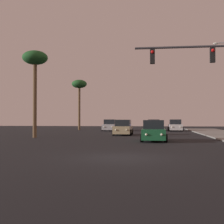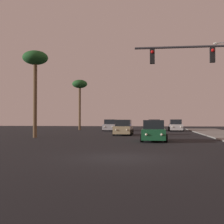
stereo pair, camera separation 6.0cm
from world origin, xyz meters
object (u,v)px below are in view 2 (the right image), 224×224
object	(u,v)px
car_tan	(123,128)
traffic_light_mast	(220,70)
car_green	(154,132)
car_blue	(154,126)
car_white	(176,126)
palm_tree_near	(35,62)
palm_tree_far	(80,87)
car_silver	(110,126)

from	to	relation	value
car_tan	traffic_light_mast	bearing A→B (deg)	117.28
car_green	car_blue	world-z (taller)	same
car_white	palm_tree_near	distance (m)	23.90
car_blue	traffic_light_mast	world-z (taller)	traffic_light_mast
car_white	palm_tree_far	size ratio (longest dim) A/B	0.54
car_white	palm_tree_near	world-z (taller)	palm_tree_near
car_silver	palm_tree_near	size ratio (longest dim) A/B	0.52
car_silver	car_blue	bearing A→B (deg)	-175.87
car_silver	traffic_light_mast	bearing A→B (deg)	111.84
car_green	palm_tree_near	distance (m)	13.23
car_green	palm_tree_far	distance (m)	26.59
palm_tree_far	car_green	bearing A→B (deg)	-63.50
car_blue	palm_tree_far	size ratio (longest dim) A/B	0.54
palm_tree_far	car_blue	bearing A→B (deg)	-9.90
car_white	palm_tree_far	bearing A→B (deg)	-7.83
palm_tree_near	car_silver	bearing A→B (deg)	74.56
traffic_light_mast	car_white	bearing A→B (deg)	91.54
car_white	car_tan	xyz separation A→B (m)	(-6.53, -12.16, 0.00)
palm_tree_near	palm_tree_far	bearing A→B (deg)	91.15
car_white	palm_tree_near	xyz separation A→B (m)	(-14.40, -17.97, 6.40)
palm_tree_near	car_tan	bearing A→B (deg)	36.43
car_green	car_tan	bearing A→B (deg)	-69.12
car_white	car_tan	size ratio (longest dim) A/B	1.00
car_green	palm_tree_near	xyz separation A→B (m)	(-11.14, 3.15, 6.40)
car_green	traffic_light_mast	world-z (taller)	traffic_light_mast
car_green	traffic_light_mast	bearing A→B (deg)	126.16
traffic_light_mast	car_blue	bearing A→B (deg)	98.16
car_blue	car_green	bearing A→B (deg)	88.11
car_blue	car_tan	distance (m)	12.62
car_white	palm_tree_near	bearing A→B (deg)	51.27
car_tan	palm_tree_near	xyz separation A→B (m)	(-7.87, -5.81, 6.40)
car_silver	palm_tree_near	bearing A→B (deg)	75.08
car_tan	palm_tree_near	world-z (taller)	palm_tree_near
car_silver	palm_tree_far	xyz separation A→B (m)	(-5.25, 2.45, 6.15)
car_white	car_green	distance (m)	21.37
car_white	car_blue	distance (m)	3.11
car_blue	palm_tree_near	size ratio (longest dim) A/B	0.52
traffic_light_mast	palm_tree_far	world-z (taller)	palm_tree_far
car_silver	car_blue	xyz separation A→B (m)	(6.44, 0.41, 0.00)
car_tan	palm_tree_near	distance (m)	11.69
car_green	palm_tree_far	world-z (taller)	palm_tree_far
car_blue	car_white	bearing A→B (deg)	178.63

